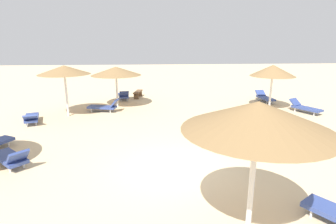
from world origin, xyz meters
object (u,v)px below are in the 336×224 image
Objects in this scene: parasol_2 at (64,70)px; lounger_3 at (123,95)px; parasol_0 at (273,71)px; parasol_4 at (258,116)px; bench_0 at (138,93)px; lounger_2 at (104,106)px; lounger_5 at (305,107)px; parasol_3 at (116,71)px; lounger_1 at (10,157)px; lounger_0 at (265,97)px; lounger_7 at (31,118)px.

lounger_3 is at bearing 56.50° from parasol_2.
parasol_0 is 12.20m from parasol_2.
parasol_4 reaches higher than bench_0.
lounger_2 reaches higher than lounger_5.
parasol_2 reaches higher than lounger_5.
lounger_3 is at bearing 84.83° from parasol_3.
lounger_1 reaches higher than bench_0.
lounger_2 is 12.05m from lounger_5.
parasol_3 is at bearing -95.17° from lounger_3.
lounger_5 is (1.15, -3.07, 0.00)m from lounger_0.
lounger_2 is 0.97× the size of lounger_7.
lounger_2 reaches higher than lounger_0.
lounger_0 is at bearing 110.50° from lounger_5.
lounger_7 is 1.29× the size of bench_0.
lounger_1 is 10.95m from lounger_3.
lounger_1 reaches higher than lounger_5.
parasol_3 is 1.63× the size of lounger_0.
parasol_0 is at bearing -7.87° from parasol_3.
lounger_1 is at bearing -107.91° from parasol_3.
lounger_2 reaches higher than lounger_3.
lounger_7 reaches higher than bench_0.
parasol_2 is 1.48× the size of lounger_0.
bench_0 is at bearing 100.95° from parasol_4.
parasol_0 is 9.56m from bench_0.
lounger_2 is at bearing 32.26° from lounger_7.
lounger_2 is (-10.27, 0.08, -2.09)m from parasol_0.
lounger_2 is 4.02m from lounger_7.
lounger_5 reaches higher than bench_0.
parasol_4 reaches higher than lounger_1.
lounger_0 is 15.88m from lounger_1.
lounger_7 is at bearing -140.14° from parasol_3.
lounger_5 is (11.34, -2.29, -2.00)m from parasol_3.
parasol_4 is 15.26m from lounger_3.
parasol_2 is at bearing 123.07° from parasol_4.
lounger_1 reaches higher than lounger_0.
lounger_3 is at bearing -146.67° from bench_0.
lounger_3 is 11.99m from lounger_5.
lounger_1 is at bearing 150.05° from parasol_4.
lounger_7 is (-14.26, -4.18, -0.00)m from lounger_0.
lounger_5 is 0.98× the size of lounger_7.
lounger_1 is (-0.16, -6.38, -2.30)m from parasol_2.
bench_0 is at bearing 64.89° from lounger_2.
lounger_0 is 9.19m from bench_0.
parasol_4 reaches higher than lounger_7.
lounger_1 is 1.16× the size of bench_0.
lounger_0 is 14.86m from lounger_7.
lounger_0 is at bearing 10.59° from lounger_2.
parasol_2 is 1.48× the size of lounger_3.
parasol_0 is at bearing -20.04° from lounger_3.
parasol_4 is at bearing -66.60° from lounger_2.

